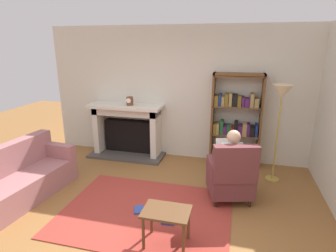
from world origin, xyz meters
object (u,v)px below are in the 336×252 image
object	(u,v)px
bookshelf	(235,123)
side_table	(166,216)
seated_reader	(230,161)
floor_lamp	(281,101)
sofa_floral	(20,179)
fireplace	(128,128)
mantel_clock	(130,101)
armchair_reading	(231,176)

from	to	relation	value
bookshelf	side_table	size ratio (longest dim) A/B	3.25
seated_reader	floor_lamp	world-z (taller)	floor_lamp
seated_reader	sofa_floral	bearing A→B (deg)	-1.48
fireplace	seated_reader	bearing A→B (deg)	-29.96
sofa_floral	bookshelf	bearing A→B (deg)	-50.64
sofa_floral	floor_lamp	size ratio (longest dim) A/B	1.04
mantel_clock	sofa_floral	size ratio (longest dim) A/B	0.10
floor_lamp	armchair_reading	bearing A→B (deg)	-128.49
bookshelf	sofa_floral	bearing A→B (deg)	-146.38
mantel_clock	seated_reader	size ratio (longest dim) A/B	0.15
fireplace	sofa_floral	xyz separation A→B (m)	(-0.95, -2.09, -0.27)
fireplace	armchair_reading	distance (m)	2.63
bookshelf	sofa_floral	size ratio (longest dim) A/B	1.03
fireplace	side_table	size ratio (longest dim) A/B	2.85
sofa_floral	side_table	bearing A→B (deg)	-95.23
mantel_clock	armchair_reading	distance (m)	2.60
mantel_clock	seated_reader	bearing A→B (deg)	-29.19
bookshelf	side_table	bearing A→B (deg)	-105.21
fireplace	seated_reader	size ratio (longest dim) A/B	1.40
seated_reader	side_table	xyz separation A→B (m)	(-0.67, -1.30, -0.23)
bookshelf	seated_reader	distance (m)	1.32
armchair_reading	side_table	size ratio (longest dim) A/B	1.73
floor_lamp	bookshelf	bearing A→B (deg)	143.35
fireplace	armchair_reading	bearing A→B (deg)	-31.74
bookshelf	sofa_floral	xyz separation A→B (m)	(-3.19, -2.12, -0.54)
mantel_clock	sofa_floral	xyz separation A→B (m)	(-1.07, -1.98, -0.90)
bookshelf	side_table	world-z (taller)	bookshelf
bookshelf	floor_lamp	xyz separation A→B (m)	(0.71, -0.52, 0.58)
mantel_clock	seated_reader	world-z (taller)	mantel_clock
armchair_reading	mantel_clock	bearing A→B (deg)	-47.13
bookshelf	floor_lamp	size ratio (longest dim) A/B	1.07
mantel_clock	armchair_reading	bearing A→B (deg)	-31.11
fireplace	side_table	world-z (taller)	fireplace
armchair_reading	side_table	world-z (taller)	armchair_reading
seated_reader	side_table	distance (m)	1.48
bookshelf	seated_reader	size ratio (longest dim) A/B	1.60
mantel_clock	side_table	world-z (taller)	mantel_clock
side_table	floor_lamp	xyz separation A→B (m)	(1.41, 2.08, 1.05)
armchair_reading	side_table	distance (m)	1.38
fireplace	sofa_floral	world-z (taller)	fireplace
armchair_reading	sofa_floral	distance (m)	3.27
fireplace	floor_lamp	world-z (taller)	floor_lamp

